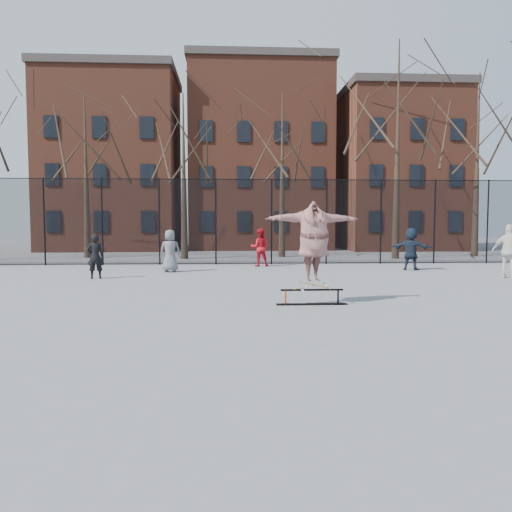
{
  "coord_description": "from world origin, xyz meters",
  "views": [
    {
      "loc": [
        -0.85,
        -10.27,
        2.02
      ],
      "look_at": [
        -0.18,
        1.5,
        1.2
      ],
      "focal_mm": 35.0,
      "sensor_mm": 36.0,
      "label": 1
    }
  ],
  "objects": [
    {
      "name": "skate_rail",
      "position": [
        1.19,
        1.65,
        0.15
      ],
      "size": [
        1.74,
        0.27,
        0.38
      ],
      "color": "black",
      "rests_on": "ground"
    },
    {
      "name": "bystander_black",
      "position": [
        -5.5,
        7.49,
        0.78
      ],
      "size": [
        0.63,
        0.47,
        1.56
      ],
      "primitive_type": "imported",
      "rotation": [
        0.0,
        0.0,
        3.32
      ],
      "color": "black",
      "rests_on": "ground"
    },
    {
      "name": "bystander_red",
      "position": [
        0.59,
        12.0,
        0.85
      ],
      "size": [
        0.83,
        0.66,
        1.69
      ],
      "primitive_type": "imported",
      "rotation": [
        0.0,
        0.0,
        3.16
      ],
      "color": "red",
      "rests_on": "ground"
    },
    {
      "name": "bystander_grey",
      "position": [
        -3.14,
        9.69,
        0.85
      ],
      "size": [
        0.84,
        0.56,
        1.69
      ],
      "primitive_type": "imported",
      "rotation": [
        0.0,
        0.0,
        3.12
      ],
      "color": "slate",
      "rests_on": "ground"
    },
    {
      "name": "ground",
      "position": [
        0.0,
        0.0,
        0.0
      ],
      "size": [
        100.0,
        100.0,
        0.0
      ],
      "primitive_type": "plane",
      "color": "slate"
    },
    {
      "name": "tree_row",
      "position": [
        -0.25,
        17.15,
        7.36
      ],
      "size": [
        33.66,
        7.46,
        10.67
      ],
      "color": "black",
      "rests_on": "ground"
    },
    {
      "name": "rowhouses",
      "position": [
        0.72,
        26.0,
        6.06
      ],
      "size": [
        29.0,
        7.0,
        13.0
      ],
      "color": "brown",
      "rests_on": "ground"
    },
    {
      "name": "fence",
      "position": [
        -0.01,
        13.0,
        2.05
      ],
      "size": [
        34.03,
        0.07,
        4.0
      ],
      "color": "black",
      "rests_on": "ground"
    },
    {
      "name": "bystander_navy",
      "position": [
        6.73,
        9.92,
        0.88
      ],
      "size": [
        1.66,
        1.3,
        1.76
      ],
      "primitive_type": "imported",
      "rotation": [
        0.0,
        0.0,
        2.59
      ],
      "color": "#1B2636",
      "rests_on": "ground"
    },
    {
      "name": "skateboard",
      "position": [
        1.23,
        1.65,
        0.43
      ],
      "size": [
        0.88,
        0.21,
        0.11
      ],
      "primitive_type": null,
      "color": "#A37041",
      "rests_on": "skate_rail"
    },
    {
      "name": "skater",
      "position": [
        1.23,
        1.65,
        1.45
      ],
      "size": [
        2.45,
        1.01,
        1.93
      ],
      "primitive_type": "imported",
      "rotation": [
        0.0,
        0.0,
        0.16
      ],
      "color": "#503380",
      "rests_on": "skateboard"
    },
    {
      "name": "bystander_white",
      "position": [
        9.15,
        6.88,
        0.96
      ],
      "size": [
        1.19,
        1.02,
        1.91
      ],
      "primitive_type": "imported",
      "rotation": [
        0.0,
        0.0,
        2.54
      ],
      "color": "silver",
      "rests_on": "ground"
    }
  ]
}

